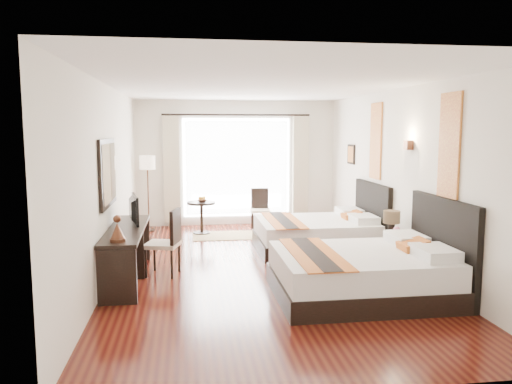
{
  "coord_description": "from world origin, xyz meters",
  "views": [
    {
      "loc": [
        -1.11,
        -7.48,
        2.15
      ],
      "look_at": [
        -0.01,
        0.46,
        1.15
      ],
      "focal_mm": 35.0,
      "sensor_mm": 36.0,
      "label": 1
    }
  ],
  "objects": [
    {
      "name": "floor",
      "position": [
        0.0,
        0.0,
        -0.01
      ],
      "size": [
        4.5,
        7.5,
        0.01
      ],
      "primitive_type": "cube",
      "color": "#380D0A",
      "rests_on": "ground"
    },
    {
      "name": "ceiling",
      "position": [
        0.0,
        0.0,
        2.79
      ],
      "size": [
        4.5,
        7.5,
        0.02
      ],
      "primitive_type": "cube",
      "color": "white",
      "rests_on": "wall_headboard"
    },
    {
      "name": "wall_headboard",
      "position": [
        2.25,
        0.0,
        1.4
      ],
      "size": [
        0.01,
        7.5,
        2.8
      ],
      "primitive_type": "cube",
      "color": "silver",
      "rests_on": "floor"
    },
    {
      "name": "wall_desk",
      "position": [
        -2.25,
        0.0,
        1.4
      ],
      "size": [
        0.01,
        7.5,
        2.8
      ],
      "primitive_type": "cube",
      "color": "silver",
      "rests_on": "floor"
    },
    {
      "name": "wall_window",
      "position": [
        0.0,
        3.75,
        1.4
      ],
      "size": [
        4.5,
        0.01,
        2.8
      ],
      "primitive_type": "cube",
      "color": "silver",
      "rests_on": "floor"
    },
    {
      "name": "wall_entry",
      "position": [
        0.0,
        -3.75,
        1.4
      ],
      "size": [
        4.5,
        0.01,
        2.8
      ],
      "primitive_type": "cube",
      "color": "silver",
      "rests_on": "floor"
    },
    {
      "name": "window_glass",
      "position": [
        0.0,
        3.73,
        1.3
      ],
      "size": [
        2.4,
        0.02,
        2.2
      ],
      "primitive_type": "cube",
      "color": "white",
      "rests_on": "wall_window"
    },
    {
      "name": "sheer_curtain",
      "position": [
        0.0,
        3.67,
        1.3
      ],
      "size": [
        2.3,
        0.02,
        2.1
      ],
      "primitive_type": "cube",
      "color": "white",
      "rests_on": "wall_window"
    },
    {
      "name": "drape_left",
      "position": [
        -1.45,
        3.63,
        1.28
      ],
      "size": [
        0.35,
        0.14,
        2.35
      ],
      "primitive_type": "cube",
      "color": "#B5A98C",
      "rests_on": "floor"
    },
    {
      "name": "drape_right",
      "position": [
        1.45,
        3.63,
        1.28
      ],
      "size": [
        0.35,
        0.14,
        2.35
      ],
      "primitive_type": "cube",
      "color": "#B5A98C",
      "rests_on": "floor"
    },
    {
      "name": "art_panel_near",
      "position": [
        2.23,
        -1.46,
        1.95
      ],
      "size": [
        0.03,
        0.5,
        1.35
      ],
      "primitive_type": "cube",
      "color": "maroon",
      "rests_on": "wall_headboard"
    },
    {
      "name": "art_panel_far",
      "position": [
        2.23,
        1.07,
        1.95
      ],
      "size": [
        0.03,
        0.5,
        1.35
      ],
      "primitive_type": "cube",
      "color": "maroon",
      "rests_on": "wall_headboard"
    },
    {
      "name": "wall_sconce",
      "position": [
        2.19,
        -0.35,
        1.92
      ],
      "size": [
        0.1,
        0.14,
        0.14
      ],
      "primitive_type": "cube",
      "color": "#422517",
      "rests_on": "wall_headboard"
    },
    {
      "name": "mirror_frame",
      "position": [
        -2.22,
        -0.29,
        1.55
      ],
      "size": [
        0.04,
        1.25,
        0.95
      ],
      "primitive_type": "cube",
      "color": "black",
      "rests_on": "wall_desk"
    },
    {
      "name": "mirror_glass",
      "position": [
        -2.19,
        -0.29,
        1.55
      ],
      "size": [
        0.01,
        1.12,
        0.82
      ],
      "primitive_type": "cube",
      "color": "white",
      "rests_on": "mirror_frame"
    },
    {
      "name": "bed_near",
      "position": [
        1.18,
        -1.46,
        0.33
      ],
      "size": [
        2.25,
        1.75,
        1.27
      ],
      "color": "black",
      "rests_on": "floor"
    },
    {
      "name": "bed_far",
      "position": [
        1.24,
        1.07,
        0.31
      ],
      "size": [
        2.13,
        1.66,
        1.2
      ],
      "color": "black",
      "rests_on": "floor"
    },
    {
      "name": "nightstand",
      "position": [
        1.99,
        -0.35,
        0.23
      ],
      "size": [
        0.38,
        0.48,
        0.46
      ],
      "primitive_type": "cube",
      "color": "black",
      "rests_on": "floor"
    },
    {
      "name": "table_lamp",
      "position": [
        2.01,
        -0.24,
        0.78
      ],
      "size": [
        0.26,
        0.26,
        0.41
      ],
      "color": "black",
      "rests_on": "nightstand"
    },
    {
      "name": "vase",
      "position": [
        1.98,
        -0.52,
        0.57
      ],
      "size": [
        0.17,
        0.17,
        0.15
      ],
      "primitive_type": "imported",
      "rotation": [
        0.0,
        0.0,
        -0.21
      ],
      "color": "black",
      "rests_on": "nightstand"
    },
    {
      "name": "console_desk",
      "position": [
        -1.99,
        -0.29,
        0.38
      ],
      "size": [
        0.5,
        2.2,
        0.76
      ],
      "primitive_type": "cube",
      "color": "black",
      "rests_on": "floor"
    },
    {
      "name": "television",
      "position": [
        -1.97,
        0.08,
        0.97
      ],
      "size": [
        0.23,
        0.74,
        0.42
      ],
      "primitive_type": "imported",
      "rotation": [
        0.0,
        0.0,
        1.76
      ],
      "color": "black",
      "rests_on": "console_desk"
    },
    {
      "name": "bronze_figurine",
      "position": [
        -1.99,
        -1.17,
        0.9
      ],
      "size": [
        0.26,
        0.26,
        0.3
      ],
      "primitive_type": null,
      "rotation": [
        0.0,
        0.0,
        0.37
      ],
      "color": "#422517",
      "rests_on": "console_desk"
    },
    {
      "name": "desk_chair",
      "position": [
        -1.47,
        -0.12,
        0.3
      ],
      "size": [
        0.56,
        0.56,
        0.99
      ],
      "rotation": [
        0.0,
        0.0,
        2.88
      ],
      "color": "beige",
      "rests_on": "floor"
    },
    {
      "name": "floor_lamp",
      "position": [
        -1.94,
        3.2,
        1.36
      ],
      "size": [
        0.32,
        0.32,
        1.61
      ],
      "color": "black",
      "rests_on": "floor"
    },
    {
      "name": "side_table",
      "position": [
        -0.83,
        2.77,
        0.34
      ],
      "size": [
        0.58,
        0.58,
        0.67
      ],
      "primitive_type": "cylinder",
      "color": "black",
      "rests_on": "floor"
    },
    {
      "name": "fruit_bowl",
      "position": [
        -0.82,
        2.74,
        0.69
      ],
      "size": [
        0.25,
        0.25,
        0.05
      ],
      "primitive_type": "imported",
      "rotation": [
        0.0,
        0.0,
        0.37
      ],
      "color": "#4C301B",
      "rests_on": "side_table"
    },
    {
      "name": "window_chair",
      "position": [
        0.45,
        3.12,
        0.27
      ],
      "size": [
        0.44,
        0.44,
        0.88
      ],
      "rotation": [
        0.0,
        0.0,
        -1.64
      ],
      "color": "beige",
      "rests_on": "floor"
    },
    {
      "name": "jute_rug",
      "position": [
        -0.38,
        2.48,
        0.01
      ],
      "size": [
        1.31,
        0.9,
        0.01
      ],
      "primitive_type": "cube",
      "rotation": [
        0.0,
        0.0,
        -0.01
      ],
      "color": "tan",
      "rests_on": "floor"
    }
  ]
}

